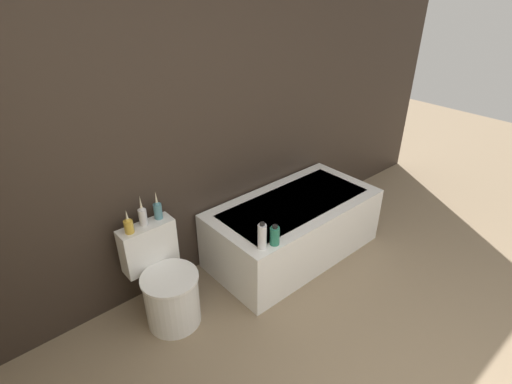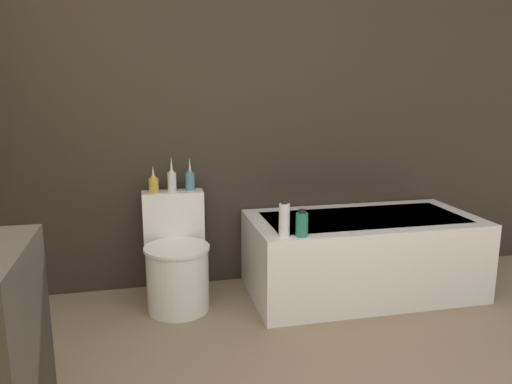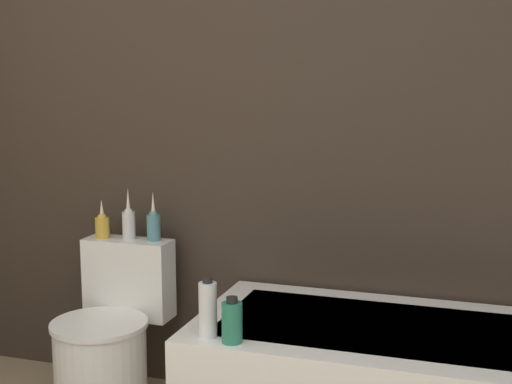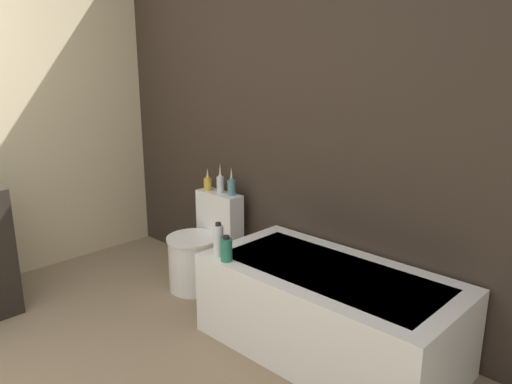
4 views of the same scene
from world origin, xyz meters
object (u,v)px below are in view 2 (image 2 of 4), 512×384
at_px(vase_silver, 172,179).
at_px(shampoo_bottle_short, 302,224).
at_px(vase_gold, 154,183).
at_px(shampoo_bottle_tall, 284,219).
at_px(bathtub, 362,254).
at_px(toilet, 177,262).
at_px(vase_bronze, 190,179).

height_order(vase_silver, shampoo_bottle_short, vase_silver).
distance_m(vase_gold, shampoo_bottle_tall, 0.89).
xyz_separation_m(shampoo_bottle_tall, shampoo_bottle_short, (0.10, -0.02, -0.03)).
bearing_deg(vase_silver, bathtub, -12.47).
bearing_deg(bathtub, vase_gold, 169.63).
bearing_deg(shampoo_bottle_tall, shampoo_bottle_short, -14.42).
bearing_deg(shampoo_bottle_tall, toilet, 149.87).
xyz_separation_m(vase_bronze, shampoo_bottle_short, (0.57, -0.58, -0.18)).
relative_size(bathtub, shampoo_bottle_tall, 7.06).
bearing_deg(vase_silver, shampoo_bottle_tall, -43.12).
height_order(shampoo_bottle_tall, shampoo_bottle_short, shampoo_bottle_tall).
xyz_separation_m(bathtub, shampoo_bottle_tall, (-0.62, -0.29, 0.35)).
distance_m(bathtub, vase_silver, 1.34).
bearing_deg(toilet, bathtub, -2.72).
height_order(bathtub, shampoo_bottle_short, shampoo_bottle_short).
distance_m(toilet, shampoo_bottle_tall, 0.76).
xyz_separation_m(bathtub, vase_silver, (-1.21, 0.27, 0.51)).
bearing_deg(bathtub, toilet, 177.28).
xyz_separation_m(vase_silver, shampoo_bottle_tall, (0.59, -0.55, -0.15)).
distance_m(bathtub, vase_gold, 1.44).
bearing_deg(vase_silver, vase_bronze, 2.56).
height_order(vase_gold, shampoo_bottle_short, vase_gold).
relative_size(vase_gold, shampoo_bottle_tall, 0.83).
relative_size(toilet, shampoo_bottle_tall, 3.30).
bearing_deg(toilet, vase_silver, 90.00).
bearing_deg(shampoo_bottle_short, toilet, 151.85).
xyz_separation_m(vase_gold, shampoo_bottle_tall, (0.71, -0.53, -0.14)).
xyz_separation_m(toilet, shampoo_bottle_short, (0.69, -0.37, 0.31)).
xyz_separation_m(toilet, vase_bronze, (0.12, 0.22, 0.48)).
xyz_separation_m(vase_bronze, shampoo_bottle_tall, (0.47, -0.56, -0.15)).
distance_m(vase_gold, vase_silver, 0.12).
bearing_deg(vase_silver, vase_gold, -167.89).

